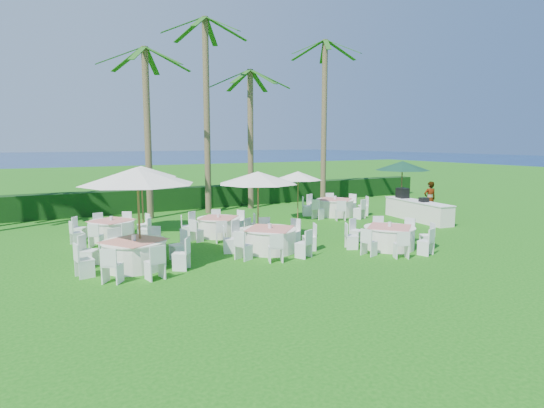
{
  "coord_description": "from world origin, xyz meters",
  "views": [
    {
      "loc": [
        -7.16,
        -12.38,
        3.72
      ],
      "look_at": [
        1.16,
        3.06,
        1.3
      ],
      "focal_mm": 30.0,
      "sensor_mm": 36.0,
      "label": 1
    }
  ],
  "objects_px": {
    "banquet_table_e": "(219,226)",
    "umbrella_b": "(258,178)",
    "banquet_table_b": "(270,239)",
    "banquet_table_c": "(389,237)",
    "banquet_table_f": "(335,207)",
    "buffet_table": "(417,210)",
    "banquet_table_d": "(112,230)",
    "umbrella_d": "(298,176)",
    "umbrella_c": "(141,172)",
    "umbrella_green": "(402,166)",
    "staff_person": "(430,199)",
    "banquet_table_a": "(134,254)",
    "umbrella_a": "(137,176)"
  },
  "relations": [
    {
      "from": "umbrella_b",
      "to": "banquet_table_e",
      "type": "bearing_deg",
      "value": 118.55
    },
    {
      "from": "umbrella_b",
      "to": "umbrella_d",
      "type": "height_order",
      "value": "umbrella_b"
    },
    {
      "from": "umbrella_d",
      "to": "banquet_table_e",
      "type": "bearing_deg",
      "value": -159.91
    },
    {
      "from": "umbrella_a",
      "to": "umbrella_green",
      "type": "height_order",
      "value": "umbrella_a"
    },
    {
      "from": "banquet_table_b",
      "to": "umbrella_c",
      "type": "height_order",
      "value": "umbrella_c"
    },
    {
      "from": "banquet_table_b",
      "to": "umbrella_green",
      "type": "xyz_separation_m",
      "value": [
        9.72,
        3.88,
        2.07
      ]
    },
    {
      "from": "banquet_table_e",
      "to": "staff_person",
      "type": "distance_m",
      "value": 11.08
    },
    {
      "from": "umbrella_a",
      "to": "staff_person",
      "type": "bearing_deg",
      "value": 9.29
    },
    {
      "from": "banquet_table_d",
      "to": "umbrella_green",
      "type": "distance_m",
      "value": 14.32
    },
    {
      "from": "banquet_table_c",
      "to": "banquet_table_f",
      "type": "height_order",
      "value": "banquet_table_f"
    },
    {
      "from": "banquet_table_b",
      "to": "banquet_table_f",
      "type": "relative_size",
      "value": 0.95
    },
    {
      "from": "banquet_table_a",
      "to": "umbrella_d",
      "type": "distance_m",
      "value": 10.09
    },
    {
      "from": "banquet_table_c",
      "to": "banquet_table_f",
      "type": "distance_m",
      "value": 7.19
    },
    {
      "from": "banquet_table_c",
      "to": "buffet_table",
      "type": "distance_m",
      "value": 6.38
    },
    {
      "from": "umbrella_c",
      "to": "umbrella_d",
      "type": "height_order",
      "value": "umbrella_c"
    },
    {
      "from": "umbrella_b",
      "to": "buffet_table",
      "type": "bearing_deg",
      "value": 3.71
    },
    {
      "from": "banquet_table_b",
      "to": "banquet_table_c",
      "type": "xyz_separation_m",
      "value": [
        3.89,
        -1.6,
        -0.01
      ]
    },
    {
      "from": "umbrella_d",
      "to": "banquet_table_d",
      "type": "bearing_deg",
      "value": -176.73
    },
    {
      "from": "banquet_table_d",
      "to": "banquet_table_e",
      "type": "height_order",
      "value": "banquet_table_d"
    },
    {
      "from": "umbrella_a",
      "to": "buffet_table",
      "type": "relative_size",
      "value": 0.83
    },
    {
      "from": "umbrella_green",
      "to": "buffet_table",
      "type": "height_order",
      "value": "umbrella_green"
    },
    {
      "from": "banquet_table_a",
      "to": "umbrella_b",
      "type": "relative_size",
      "value": 1.12
    },
    {
      "from": "umbrella_green",
      "to": "umbrella_b",
      "type": "bearing_deg",
      "value": -166.15
    },
    {
      "from": "umbrella_d",
      "to": "buffet_table",
      "type": "bearing_deg",
      "value": -30.21
    },
    {
      "from": "banquet_table_f",
      "to": "staff_person",
      "type": "distance_m",
      "value": 4.72
    },
    {
      "from": "umbrella_b",
      "to": "staff_person",
      "type": "xyz_separation_m",
      "value": [
        10.14,
        1.12,
        -1.52
      ]
    },
    {
      "from": "banquet_table_f",
      "to": "umbrella_green",
      "type": "height_order",
      "value": "umbrella_green"
    },
    {
      "from": "umbrella_d",
      "to": "umbrella_c",
      "type": "bearing_deg",
      "value": 175.9
    },
    {
      "from": "banquet_table_a",
      "to": "umbrella_c",
      "type": "distance_m",
      "value": 5.97
    },
    {
      "from": "banquet_table_c",
      "to": "staff_person",
      "type": "height_order",
      "value": "staff_person"
    },
    {
      "from": "banquet_table_a",
      "to": "staff_person",
      "type": "relative_size",
      "value": 1.89
    },
    {
      "from": "banquet_table_f",
      "to": "buffet_table",
      "type": "bearing_deg",
      "value": -48.88
    },
    {
      "from": "banquet_table_e",
      "to": "umbrella_c",
      "type": "height_order",
      "value": "umbrella_c"
    },
    {
      "from": "banquet_table_c",
      "to": "staff_person",
      "type": "relative_size",
      "value": 1.74
    },
    {
      "from": "banquet_table_e",
      "to": "umbrella_d",
      "type": "distance_m",
      "value": 5.34
    },
    {
      "from": "banquet_table_a",
      "to": "banquet_table_f",
      "type": "height_order",
      "value": "banquet_table_f"
    },
    {
      "from": "umbrella_c",
      "to": "buffet_table",
      "type": "bearing_deg",
      "value": -15.56
    },
    {
      "from": "banquet_table_f",
      "to": "banquet_table_e",
      "type": "bearing_deg",
      "value": -165.12
    },
    {
      "from": "banquet_table_b",
      "to": "banquet_table_d",
      "type": "relative_size",
      "value": 1.04
    },
    {
      "from": "banquet_table_e",
      "to": "banquet_table_f",
      "type": "bearing_deg",
      "value": 14.88
    },
    {
      "from": "banquet_table_e",
      "to": "umbrella_green",
      "type": "xyz_separation_m",
      "value": [
        10.3,
        0.63,
        2.11
      ]
    },
    {
      "from": "banquet_table_e",
      "to": "umbrella_d",
      "type": "bearing_deg",
      "value": 20.09
    },
    {
      "from": "banquet_table_a",
      "to": "umbrella_b",
      "type": "height_order",
      "value": "umbrella_b"
    },
    {
      "from": "banquet_table_e",
      "to": "umbrella_b",
      "type": "distance_m",
      "value": 2.77
    },
    {
      "from": "banquet_table_c",
      "to": "umbrella_b",
      "type": "bearing_deg",
      "value": 138.32
    },
    {
      "from": "umbrella_d",
      "to": "banquet_table_f",
      "type": "bearing_deg",
      "value": 3.33
    },
    {
      "from": "umbrella_b",
      "to": "umbrella_c",
      "type": "height_order",
      "value": "umbrella_c"
    },
    {
      "from": "banquet_table_a",
      "to": "banquet_table_b",
      "type": "xyz_separation_m",
      "value": [
        4.49,
        -0.09,
        -0.02
      ]
    },
    {
      "from": "umbrella_c",
      "to": "staff_person",
      "type": "relative_size",
      "value": 1.65
    },
    {
      "from": "umbrella_b",
      "to": "umbrella_d",
      "type": "xyz_separation_m",
      "value": [
        3.83,
        3.42,
        -0.28
      ]
    }
  ]
}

